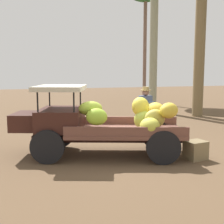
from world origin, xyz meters
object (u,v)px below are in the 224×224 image
Objects in this scene: truck at (94,122)px; wooden_crate at (196,150)px; loose_banana_bunch at (132,133)px; farmer at (145,110)px.

truck is 9.35× the size of wooden_crate.
wooden_crate reaches higher than loose_banana_bunch.
truck is 2.31m from farmer.
truck is 2.44m from loose_banana_bunch.
farmer is (-1.97, -1.20, 0.09)m from truck.
farmer is at bearing 125.24° from loose_banana_bunch.
farmer reaches higher than loose_banana_bunch.
truck is 7.31× the size of loose_banana_bunch.
truck is 2.68× the size of farmer.
loose_banana_bunch is (0.73, -2.72, -0.07)m from wooden_crate.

